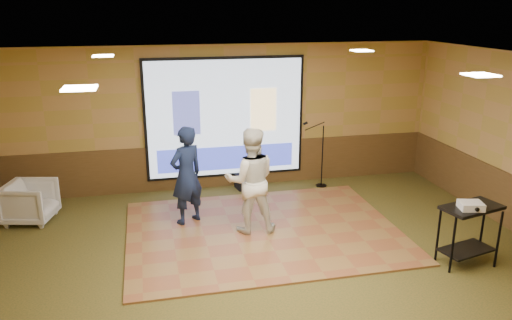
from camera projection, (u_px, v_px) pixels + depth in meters
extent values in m
plane|color=#303819|center=(263.00, 263.00, 7.56)|extent=(9.00, 9.00, 0.00)
cube|color=#B3894A|center=(225.00, 118.00, 10.37)|extent=(9.00, 0.04, 3.00)
cube|color=#B3894A|center=(369.00, 308.00, 3.85)|extent=(9.00, 0.04, 3.00)
cube|color=white|center=(264.00, 63.00, 6.67)|extent=(9.00, 7.00, 0.04)
cube|color=#4F381A|center=(226.00, 165.00, 10.66)|extent=(9.00, 0.04, 0.95)
cube|color=black|center=(225.00, 118.00, 10.33)|extent=(3.32, 0.03, 2.52)
cube|color=silver|center=(226.00, 118.00, 10.30)|extent=(3.20, 0.02, 2.40)
cube|color=#3B4183|center=(186.00, 113.00, 10.07)|extent=(0.55, 0.01, 0.90)
cube|color=#FFDD93|center=(263.00, 110.00, 10.41)|extent=(0.55, 0.01, 0.90)
cube|color=#313EB8|center=(226.00, 158.00, 10.54)|extent=(2.88, 0.01, 0.50)
cube|color=beige|center=(103.00, 56.00, 7.90)|extent=(0.32, 0.32, 0.02)
cube|color=beige|center=(362.00, 51.00, 8.81)|extent=(0.32, 0.32, 0.02)
cube|color=beige|center=(80.00, 88.00, 4.82)|extent=(0.32, 0.32, 0.02)
cube|color=beige|center=(481.00, 75.00, 5.73)|extent=(0.32, 0.32, 0.02)
cube|color=brown|center=(263.00, 231.00, 8.60)|extent=(4.61, 3.52, 0.03)
imported|color=#141F41|center=(186.00, 175.00, 8.67)|extent=(0.76, 0.69, 1.75)
imported|color=silver|center=(251.00, 180.00, 8.33)|extent=(0.94, 0.76, 1.80)
cylinder|color=black|center=(453.00, 245.00, 7.16)|extent=(0.04, 0.04, 0.89)
cylinder|color=black|center=(498.00, 240.00, 7.32)|extent=(0.04, 0.04, 0.89)
cylinder|color=black|center=(438.00, 234.00, 7.51)|extent=(0.04, 0.04, 0.89)
cylinder|color=black|center=(482.00, 229.00, 7.67)|extent=(0.04, 0.04, 0.89)
cube|color=black|center=(472.00, 207.00, 7.27)|extent=(0.89, 0.47, 0.05)
cube|color=black|center=(466.00, 249.00, 7.48)|extent=(0.80, 0.42, 0.03)
cube|color=silver|center=(471.00, 206.00, 7.14)|extent=(0.37, 0.34, 0.11)
cylinder|color=black|center=(321.00, 185.00, 10.79)|extent=(0.23, 0.23, 0.02)
cylinder|color=black|center=(322.00, 156.00, 10.59)|extent=(0.02, 0.02, 1.33)
cylinder|color=black|center=(315.00, 126.00, 10.35)|extent=(0.42, 0.02, 0.17)
cylinder|color=black|center=(305.00, 123.00, 10.29)|extent=(0.10, 0.05, 0.08)
imported|color=gray|center=(30.00, 202.00, 8.93)|extent=(0.97, 0.95, 0.74)
cube|color=black|center=(248.00, 181.00, 10.63)|extent=(0.55, 0.41, 0.31)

